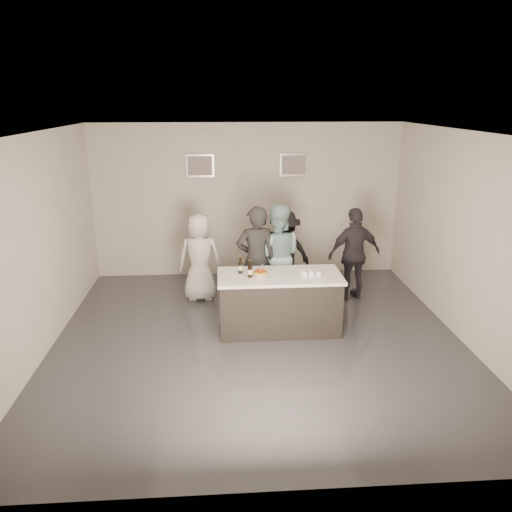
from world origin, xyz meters
name	(u,v)px	position (x,y,z in m)	size (l,w,h in m)	color
floor	(258,340)	(0.00, 0.00, 0.00)	(6.00, 6.00, 0.00)	#3D3D42
ceiling	(259,133)	(0.00, 0.00, 3.00)	(6.00, 6.00, 0.00)	white
wall_back	(247,201)	(0.00, 3.00, 1.50)	(6.00, 0.04, 3.00)	beige
wall_front	(286,343)	(0.00, -3.00, 1.50)	(6.00, 0.04, 3.00)	beige
wall_left	(38,247)	(-3.00, 0.00, 1.50)	(0.04, 6.00, 3.00)	beige
wall_right	(467,239)	(3.00, 0.00, 1.50)	(0.04, 6.00, 3.00)	beige
picture_left	(200,166)	(-0.90, 2.97, 2.20)	(0.54, 0.04, 0.44)	#B2B2B7
picture_right	(294,165)	(0.90, 2.97, 2.20)	(0.54, 0.04, 0.44)	#B2B2B7
bar_counter	(279,302)	(0.35, 0.34, 0.45)	(1.86, 0.86, 0.90)	white
cake	(260,274)	(0.05, 0.27, 0.94)	(0.20, 0.20, 0.07)	orange
beer_bottle_a	(240,265)	(-0.24, 0.45, 1.03)	(0.07, 0.07, 0.26)	black
beer_bottle_b	(250,269)	(-0.11, 0.26, 1.03)	(0.07, 0.07, 0.26)	black
tumbler_cluster	(311,272)	(0.82, 0.30, 0.94)	(0.30, 0.19, 0.08)	orange
candles	(266,282)	(0.11, 0.04, 0.90)	(0.24, 0.08, 0.01)	pink
person_main_black	(256,260)	(0.04, 1.06, 0.90)	(0.66, 0.43, 1.81)	black
person_main_blue	(277,256)	(0.41, 1.32, 0.89)	(0.86, 0.67, 1.77)	#92BEBF
person_guest_left	(200,257)	(-0.90, 1.68, 0.77)	(0.76, 0.49, 1.55)	silver
person_guest_right	(354,254)	(1.80, 1.52, 0.83)	(0.97, 0.40, 1.65)	#2E2B32
person_guest_back	(284,254)	(0.60, 1.78, 0.78)	(1.00, 0.58, 1.56)	black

